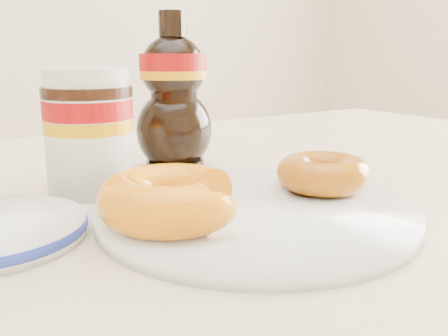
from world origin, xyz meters
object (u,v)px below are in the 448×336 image
syrup_bottle (174,91)px  dining_table (212,269)px  nutella_jar (89,126)px  donut_bitten (170,198)px  donut_whole (323,173)px  plate (256,211)px

syrup_bottle → dining_table: bearing=-101.3°
nutella_jar → donut_bitten: bearing=-87.6°
dining_table → donut_whole: bearing=-49.4°
nutella_jar → plate: bearing=-61.0°
donut_whole → syrup_bottle: syrup_bottle is taller
plate → donut_bitten: 0.09m
donut_bitten → syrup_bottle: bearing=61.1°
syrup_bottle → donut_bitten: bearing=-118.1°
syrup_bottle → donut_whole: bearing=-78.1°
donut_whole → nutella_jar: size_ratio=0.70×
donut_whole → nutella_jar: 0.23m
dining_table → donut_bitten: donut_bitten is taller
donut_bitten → syrup_bottle: syrup_bottle is taller
donut_whole → donut_bitten: bearing=-177.6°
nutella_jar → syrup_bottle: size_ratio=0.67×
dining_table → nutella_jar: size_ratio=11.28×
plate → syrup_bottle: (0.04, 0.22, 0.09)m
plate → donut_whole: donut_whole is taller
dining_table → plate: 0.13m
donut_whole → nutella_jar: bearing=137.6°
nutella_jar → dining_table: bearing=-36.1°
dining_table → syrup_bottle: 0.22m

